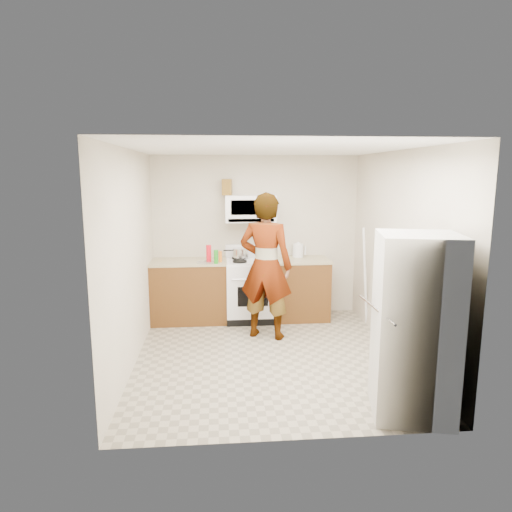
{
  "coord_description": "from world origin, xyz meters",
  "views": [
    {
      "loc": [
        -0.62,
        -5.28,
        2.22
      ],
      "look_at": [
        -0.11,
        0.55,
        1.16
      ],
      "focal_mm": 32.0,
      "sensor_mm": 36.0,
      "label": 1
    }
  ],
  "objects": [
    {
      "name": "back_wall",
      "position": [
        0.0,
        1.79,
        1.25
      ],
      "size": [
        3.2,
        0.02,
        2.5
      ],
      "primitive_type": "cube",
      "color": "beige",
      "rests_on": "floor"
    },
    {
      "name": "bottle_green_cap",
      "position": [
        -0.63,
        1.24,
        1.03
      ],
      "size": [
        0.07,
        0.07,
        0.2
      ],
      "primitive_type": "cylinder",
      "rotation": [
        0.0,
        0.0,
        0.12
      ],
      "color": "#1C8518",
      "rests_on": "counter_left"
    },
    {
      "name": "floor",
      "position": [
        0.0,
        0.0,
        0.0
      ],
      "size": [
        3.6,
        3.6,
        0.0
      ],
      "primitive_type": "plane",
      "color": "gray",
      "rests_on": "ground"
    },
    {
      "name": "microwave",
      "position": [
        -0.1,
        1.61,
        1.7
      ],
      "size": [
        0.76,
        0.38,
        0.4
      ],
      "primitive_type": "cube",
      "color": "white",
      "rests_on": "back_wall"
    },
    {
      "name": "bottle_hot_sauce",
      "position": [
        -0.57,
        1.37,
        1.01
      ],
      "size": [
        0.06,
        0.06,
        0.16
      ],
      "primitive_type": "cylinder",
      "rotation": [
        0.0,
        0.0,
        0.22
      ],
      "color": "orange",
      "rests_on": "counter_left"
    },
    {
      "name": "jug",
      "position": [
        -0.45,
        1.66,
        2.02
      ],
      "size": [
        0.16,
        0.16,
        0.24
      ],
      "primitive_type": "cube",
      "rotation": [
        0.0,
        0.0,
        -0.18
      ],
      "color": "brown",
      "rests_on": "microwave"
    },
    {
      "name": "broom",
      "position": [
        1.52,
        1.0,
        0.74
      ],
      "size": [
        0.22,
        0.26,
        1.47
      ],
      "primitive_type": "cylinder",
      "rotation": [
        0.14,
        -0.14,
        0.1
      ],
      "color": "white",
      "rests_on": "floor"
    },
    {
      "name": "cabinet_right",
      "position": [
        0.68,
        1.49,
        0.45
      ],
      "size": [
        0.8,
        0.62,
        0.9
      ],
      "primitive_type": "cube",
      "color": "#603116",
      "rests_on": "floor"
    },
    {
      "name": "right_wall",
      "position": [
        1.59,
        0.0,
        1.25
      ],
      "size": [
        0.02,
        3.6,
        2.5
      ],
      "primitive_type": "cube",
      "color": "beige",
      "rests_on": "floor"
    },
    {
      "name": "counter_left",
      "position": [
        -1.04,
        1.49,
        0.92
      ],
      "size": [
        1.14,
        0.64,
        0.03
      ],
      "primitive_type": "cube",
      "color": "tan",
      "rests_on": "cabinet_left"
    },
    {
      "name": "person",
      "position": [
        0.04,
        0.7,
        0.99
      ],
      "size": [
        0.85,
        0.71,
        1.98
      ],
      "primitive_type": "imported",
      "rotation": [
        0.0,
        0.0,
        2.75
      ],
      "color": "tan",
      "rests_on": "floor"
    },
    {
      "name": "cabinet_left",
      "position": [
        -1.04,
        1.49,
        0.45
      ],
      "size": [
        1.12,
        0.62,
        0.9
      ],
      "primitive_type": "cube",
      "color": "#603116",
      "rests_on": "floor"
    },
    {
      "name": "gas_range",
      "position": [
        -0.1,
        1.48,
        0.49
      ],
      "size": [
        0.76,
        0.65,
        1.13
      ],
      "color": "white",
      "rests_on": "floor"
    },
    {
      "name": "kettle",
      "position": [
        0.65,
        1.66,
        1.04
      ],
      "size": [
        0.22,
        0.22,
        0.2
      ],
      "primitive_type": "cylinder",
      "rotation": [
        0.0,
        0.0,
        -0.36
      ],
      "color": "silver",
      "rests_on": "counter_right"
    },
    {
      "name": "counter_right",
      "position": [
        0.68,
        1.49,
        0.92
      ],
      "size": [
        0.82,
        0.64,
        0.03
      ],
      "primitive_type": "cube",
      "color": "tan",
      "rests_on": "cabinet_right"
    },
    {
      "name": "saucepan",
      "position": [
        -0.25,
        1.61,
        1.02
      ],
      "size": [
        0.27,
        0.27,
        0.13
      ],
      "primitive_type": "cylinder",
      "rotation": [
        0.0,
        0.0,
        -0.11
      ],
      "color": "silver",
      "rests_on": "gas_range"
    },
    {
      "name": "fridge",
      "position": [
        1.18,
        -1.43,
        0.85
      ],
      "size": [
        0.84,
        0.84,
        1.7
      ],
      "primitive_type": "cube",
      "rotation": [
        0.0,
        0.0,
        -0.22
      ],
      "color": "beige",
      "rests_on": "floor"
    },
    {
      "name": "pot_lid",
      "position": [
        -0.78,
        1.3,
        0.94
      ],
      "size": [
        0.27,
        0.27,
        0.01
      ],
      "primitive_type": "cylinder",
      "rotation": [
        0.0,
        0.0,
        -0.02
      ],
      "color": "white",
      "rests_on": "counter_left"
    },
    {
      "name": "bottle_spray",
      "position": [
        -0.73,
        1.37,
        1.06
      ],
      "size": [
        0.09,
        0.09,
        0.25
      ],
      "primitive_type": "cylinder",
      "rotation": [
        0.0,
        0.0,
        -0.3
      ],
      "color": "red",
      "rests_on": "counter_left"
    },
    {
      "name": "tray",
      "position": [
        0.1,
        1.43,
        0.96
      ],
      "size": [
        0.25,
        0.16,
        0.05
      ],
      "primitive_type": "cube",
      "rotation": [
        0.0,
        0.0,
        -0.0
      ],
      "color": "white",
      "rests_on": "gas_range"
    }
  ]
}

